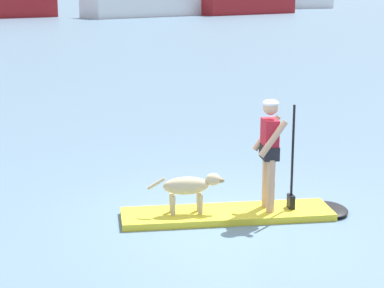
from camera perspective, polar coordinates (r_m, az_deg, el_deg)
ground_plane at (r=9.92m, az=2.99°, el=-6.23°), size 400.00×400.00×0.00m
paddleboard at (r=9.94m, az=4.29°, el=-5.89°), size 3.40×2.01×0.10m
person_paddler at (r=9.75m, az=6.68°, el=-0.25°), size 0.68×0.60×1.64m
dog at (r=9.67m, az=-0.21°, el=-3.65°), size 1.06×0.51×0.58m
moored_boat_center at (r=67.20m, az=-4.24°, el=11.98°), size 12.81×5.09×4.45m
moored_boat_port at (r=72.48m, az=4.53°, el=11.95°), size 11.72×4.09×4.01m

